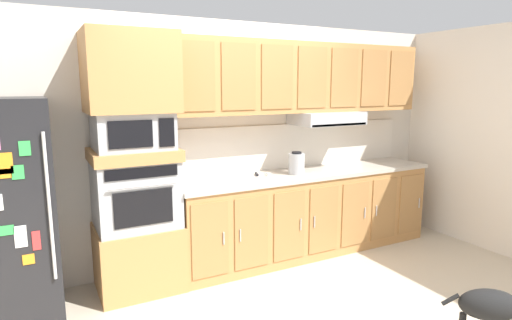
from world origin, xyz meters
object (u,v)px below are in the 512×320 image
built_in_oven (136,193)px  microwave (133,131)px  electric_kettle (296,163)px  refrigerator (1,214)px  dog (498,306)px  screwdriver (258,174)px

built_in_oven → microwave: 0.56m
electric_kettle → refrigerator: bearing=-179.6°
refrigerator → electric_kettle: size_ratio=7.33×
refrigerator → microwave: bearing=3.7°
refrigerator → dog: size_ratio=2.81×
microwave → screwdriver: microwave is taller
electric_kettle → dog: bearing=-82.5°
built_in_oven → screwdriver: bearing=3.8°
dog → screwdriver: bearing=141.6°
built_in_oven → dog: bearing=-47.8°
refrigerator → screwdriver: refrigerator is taller
screwdriver → built_in_oven: bearing=-176.2°
electric_kettle → dog: 2.23m
refrigerator → built_in_oven: bearing=3.7°
refrigerator → built_in_oven: 1.04m
screwdriver → electric_kettle: (0.40, -0.13, 0.10)m
built_in_oven → screwdriver: built_in_oven is taller
dog → microwave: bearing=167.0°
built_in_oven → electric_kettle: built_in_oven is taller
refrigerator → built_in_oven: refrigerator is taller
screwdriver → dog: size_ratio=0.25×
electric_kettle → built_in_oven: bearing=178.4°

